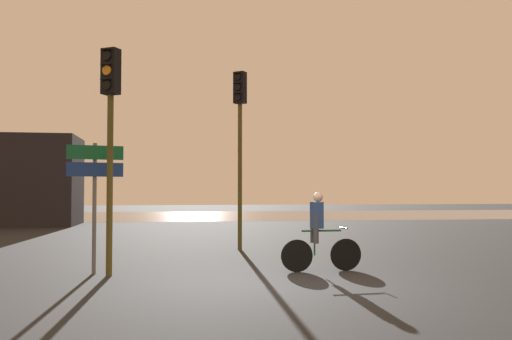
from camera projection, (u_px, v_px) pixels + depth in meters
The scene contains 6 objects.
ground_plane at pixel (272, 286), 9.89m from camera, with size 120.00×120.00×0.00m, color black.
water_strip at pixel (194, 216), 38.75m from camera, with size 80.00×16.00×0.01m, color slate.
traffic_light_center at pixel (240, 127), 16.12m from camera, with size 0.41×0.42×5.03m.
traffic_light_near_left at pixel (110, 117), 11.10m from camera, with size 0.40×0.42×4.43m.
direction_sign_post at pixel (95, 183), 11.32m from camera, with size 1.07×0.30×2.60m.
cyclist at pixel (318, 231), 11.65m from camera, with size 1.71×0.46×1.62m.
Camera 1 is at (-1.81, -9.79, 1.63)m, focal length 40.00 mm.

